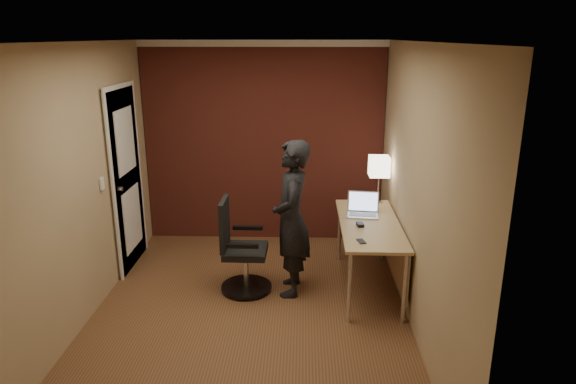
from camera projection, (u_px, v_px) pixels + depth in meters
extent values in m
plane|color=brown|center=(250.00, 313.00, 4.92)|extent=(4.00, 4.00, 0.00)
plane|color=white|center=(243.00, 42.00, 4.18)|extent=(4.00, 4.00, 0.00)
plane|color=tan|center=(264.00, 143.00, 6.46)|extent=(3.00, 0.00, 3.00)
plane|color=tan|center=(205.00, 299.00, 2.64)|extent=(3.00, 0.00, 3.00)
plane|color=tan|center=(80.00, 187.00, 4.59)|extent=(0.00, 4.00, 4.00)
plane|color=tan|center=(417.00, 190.00, 4.51)|extent=(0.00, 4.00, 4.00)
cube|color=maroon|center=(264.00, 143.00, 6.43)|extent=(2.98, 0.06, 2.50)
cube|color=silver|center=(262.00, 43.00, 6.07)|extent=(3.00, 0.08, 0.08)
cube|color=silver|center=(194.00, 56.00, 2.32)|extent=(3.00, 0.08, 0.08)
cube|color=silver|center=(67.00, 47.00, 4.24)|extent=(0.08, 4.00, 0.08)
cube|color=silver|center=(423.00, 47.00, 4.15)|extent=(0.08, 4.00, 0.08)
cube|color=silver|center=(126.00, 180.00, 5.72)|extent=(0.05, 0.82, 2.02)
cube|color=silver|center=(128.00, 180.00, 5.72)|extent=(0.02, 0.92, 2.12)
cylinder|color=silver|center=(120.00, 189.00, 5.40)|extent=(0.05, 0.05, 0.05)
cube|color=silver|center=(102.00, 184.00, 5.05)|extent=(0.02, 0.08, 0.12)
cube|color=tan|center=(370.00, 224.00, 5.21)|extent=(0.60, 1.50, 0.03)
cube|color=tan|center=(396.00, 250.00, 5.28)|extent=(0.02, 1.38, 0.54)
cylinder|color=silver|center=(349.00, 288.00, 4.66)|extent=(0.04, 0.04, 0.70)
cylinder|color=silver|center=(339.00, 232.00, 5.98)|extent=(0.04, 0.04, 0.70)
cylinder|color=silver|center=(405.00, 289.00, 4.65)|extent=(0.04, 0.04, 0.70)
cylinder|color=silver|center=(382.00, 233.00, 5.97)|extent=(0.04, 0.04, 0.70)
cube|color=silver|center=(377.00, 202.00, 5.83)|extent=(0.11, 0.11, 0.01)
cylinder|color=silver|center=(378.00, 189.00, 5.78)|extent=(0.01, 0.01, 0.30)
cube|color=white|center=(379.00, 166.00, 5.70)|extent=(0.22, 0.22, 0.22)
cube|color=silver|center=(363.00, 215.00, 5.40)|extent=(0.35, 0.27, 0.01)
cube|color=silver|center=(363.00, 201.00, 5.47)|extent=(0.33, 0.10, 0.22)
cube|color=#B2CCF2|center=(363.00, 201.00, 5.46)|extent=(0.30, 0.08, 0.19)
cube|color=gray|center=(363.00, 215.00, 5.39)|extent=(0.29, 0.16, 0.00)
cube|color=black|center=(360.00, 225.00, 5.10)|extent=(0.08, 0.11, 0.03)
cube|color=black|center=(361.00, 241.00, 4.72)|extent=(0.09, 0.13, 0.01)
cylinder|color=black|center=(246.00, 287.00, 5.35)|extent=(0.53, 0.53, 0.03)
cylinder|color=silver|center=(246.00, 269.00, 5.30)|extent=(0.06, 0.06, 0.39)
cube|color=black|center=(246.00, 251.00, 5.24)|extent=(0.44, 0.44, 0.07)
cube|color=black|center=(224.00, 224.00, 5.16)|extent=(0.05, 0.39, 0.52)
cube|color=black|center=(248.00, 228.00, 5.42)|extent=(0.32, 0.05, 0.04)
cube|color=black|center=(242.00, 246.00, 4.96)|extent=(0.32, 0.05, 0.04)
imported|color=black|center=(292.00, 219.00, 5.12)|extent=(0.39, 0.59, 1.59)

